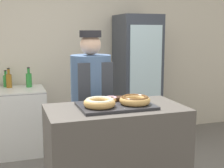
# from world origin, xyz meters

# --- Properties ---
(wall_back) EXTENTS (8.00, 0.06, 2.70)m
(wall_back) POSITION_xyz_m (0.00, 2.13, 1.35)
(wall_back) COLOR beige
(wall_back) RESTS_ON ground_plane
(display_counter) EXTENTS (1.16, 0.63, 0.97)m
(display_counter) POSITION_xyz_m (0.00, 0.00, 0.49)
(display_counter) COLOR #4C4742
(display_counter) RESTS_ON ground_plane
(serving_tray) EXTENTS (0.62, 0.42, 0.02)m
(serving_tray) POSITION_xyz_m (0.00, 0.00, 0.98)
(serving_tray) COLOR #2D2D33
(serving_tray) RESTS_ON display_counter
(donut_light_glaze) EXTENTS (0.26, 0.26, 0.07)m
(donut_light_glaze) POSITION_xyz_m (-0.15, -0.04, 1.03)
(donut_light_glaze) COLOR tan
(donut_light_glaze) RESTS_ON serving_tray
(donut_chocolate_glaze) EXTENTS (0.26, 0.26, 0.07)m
(donut_chocolate_glaze) POSITION_xyz_m (0.15, -0.04, 1.03)
(donut_chocolate_glaze) COLOR tan
(donut_chocolate_glaze) RESTS_ON serving_tray
(donut_mini_center) EXTENTS (0.12, 0.12, 0.04)m
(donut_mini_center) POSITION_xyz_m (0.00, 0.13, 1.02)
(donut_mini_center) COLOR tan
(donut_mini_center) RESTS_ON serving_tray
(brownie_back_left) EXTENTS (0.10, 0.10, 0.03)m
(brownie_back_left) POSITION_xyz_m (-0.06, 0.13, 1.01)
(brownie_back_left) COLOR black
(brownie_back_left) RESTS_ON serving_tray
(brownie_back_right) EXTENTS (0.10, 0.10, 0.03)m
(brownie_back_right) POSITION_xyz_m (0.06, 0.13, 1.01)
(brownie_back_right) COLOR black
(brownie_back_right) RESTS_ON serving_tray
(baker_person) EXTENTS (0.41, 0.41, 1.61)m
(baker_person) POSITION_xyz_m (-0.04, 0.66, 0.84)
(baker_person) COLOR #4C4C51
(baker_person) RESTS_ON ground_plane
(beverage_fridge) EXTENTS (0.56, 0.62, 1.83)m
(beverage_fridge) POSITION_xyz_m (0.93, 1.76, 0.92)
(beverage_fridge) COLOR #333842
(beverage_fridge) RESTS_ON ground_plane
(chest_freezer) EXTENTS (0.97, 0.61, 0.86)m
(chest_freezer) POSITION_xyz_m (-0.89, 1.76, 0.43)
(chest_freezer) COLOR white
(chest_freezer) RESTS_ON ground_plane
(bottle_amber) EXTENTS (0.07, 0.07, 0.26)m
(bottle_amber) POSITION_xyz_m (-0.85, 1.92, 0.96)
(bottle_amber) COLOR #99661E
(bottle_amber) RESTS_ON chest_freezer
(bottle_green) EXTENTS (0.07, 0.07, 0.23)m
(bottle_green) POSITION_xyz_m (-0.89, 2.00, 0.94)
(bottle_green) COLOR #2D8C38
(bottle_green) RESTS_ON chest_freezer
(bottle_green_b) EXTENTS (0.08, 0.08, 0.27)m
(bottle_green_b) POSITION_xyz_m (-0.59, 1.89, 0.96)
(bottle_green_b) COLOR #2D8C38
(bottle_green_b) RESTS_ON chest_freezer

